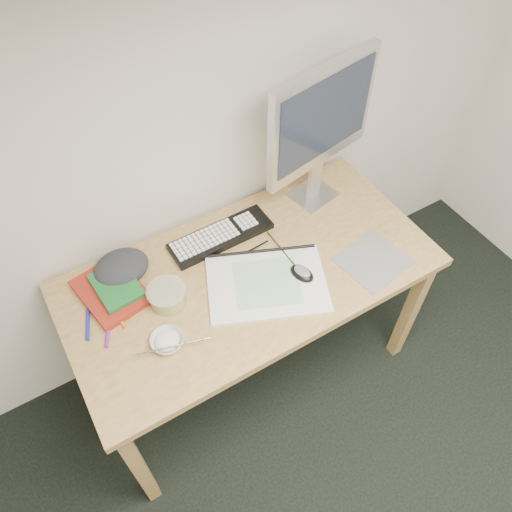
{
  "coord_description": "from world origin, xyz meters",
  "views": [
    {
      "loc": [
        -0.39,
        0.44,
        2.24
      ],
      "look_at": [
        0.2,
        1.43,
        0.83
      ],
      "focal_mm": 35.0,
      "sensor_mm": 36.0,
      "label": 1
    }
  ],
  "objects": [
    {
      "name": "marker_orange",
      "position": [
        -0.32,
        1.5,
        0.76
      ],
      "size": [
        0.02,
        0.13,
        0.01
      ],
      "primitive_type": "cylinder",
      "rotation": [
        0.0,
        1.57,
        1.67
      ],
      "color": "orange",
      "rests_on": "desk"
    },
    {
      "name": "fruit_tub",
      "position": [
        -0.14,
        1.47,
        0.78
      ],
      "size": [
        0.16,
        0.16,
        0.07
      ],
      "primitive_type": "cylinder",
      "rotation": [
        0.0,
        0.0,
        0.15
      ],
      "color": "#E2D54F",
      "rests_on": "desk"
    },
    {
      "name": "mouse",
      "position": [
        0.33,
        1.31,
        0.78
      ],
      "size": [
        0.09,
        0.11,
        0.03
      ],
      "primitive_type": "ellipsoid",
      "rotation": [
        0.0,
        0.0,
        0.27
      ],
      "color": "black",
      "rests_on": "sketchpad"
    },
    {
      "name": "cloth_lump",
      "position": [
        -0.24,
        1.67,
        0.79
      ],
      "size": [
        0.2,
        0.18,
        0.07
      ],
      "primitive_type": "ellipsoid",
      "rotation": [
        0.0,
        0.0,
        -0.27
      ],
      "color": "#222428",
      "rests_on": "desk"
    },
    {
      "name": "marker_purple",
      "position": [
        -0.37,
        1.46,
        0.76
      ],
      "size": [
        0.07,
        0.13,
        0.01
      ],
      "primitive_type": "cylinder",
      "rotation": [
        0.0,
        1.57,
        1.13
      ],
      "color": "#75268E",
      "rests_on": "desk"
    },
    {
      "name": "sketchpad",
      "position": [
        0.2,
        1.35,
        0.76
      ],
      "size": [
        0.52,
        0.46,
        0.01
      ],
      "primitive_type": "cube",
      "rotation": [
        0.0,
        0.0,
        -0.41
      ],
      "color": "white",
      "rests_on": "desk"
    },
    {
      "name": "pencil_pink",
      "position": [
        0.17,
        1.49,
        0.75
      ],
      "size": [
        0.17,
        0.03,
        0.01
      ],
      "primitive_type": "cylinder",
      "rotation": [
        0.0,
        1.57,
        -0.15
      ],
      "color": "pink",
      "rests_on": "desk"
    },
    {
      "name": "book_red",
      "position": [
        -0.31,
        1.6,
        0.76
      ],
      "size": [
        0.24,
        0.3,
        0.03
      ],
      "primitive_type": "cube",
      "rotation": [
        0.0,
        0.0,
        0.18
      ],
      "color": "maroon",
      "rests_on": "desk"
    },
    {
      "name": "monitor",
      "position": [
        0.61,
        1.65,
        1.13
      ],
      "size": [
        0.52,
        0.19,
        0.6
      ],
      "rotation": [
        0.0,
        0.0,
        0.2
      ],
      "color": "silver",
      "rests_on": "desk"
    },
    {
      "name": "chopsticks",
      "position": [
        -0.21,
        1.27,
        0.79
      ],
      "size": [
        0.24,
        0.08,
        0.02
      ],
      "primitive_type": "cylinder",
      "rotation": [
        0.0,
        1.57,
        -0.27
      ],
      "color": "#BCBCBE",
      "rests_on": "rice_bowl"
    },
    {
      "name": "desk",
      "position": [
        0.18,
        1.43,
        0.67
      ],
      "size": [
        1.4,
        0.7,
        0.75
      ],
      "color": "tan",
      "rests_on": "ground"
    },
    {
      "name": "mousepad",
      "position": [
        0.61,
        1.23,
        0.75
      ],
      "size": [
        0.27,
        0.25,
        0.0
      ],
      "primitive_type": "cube",
      "rotation": [
        0.0,
        0.0,
        0.15
      ],
      "color": "slate",
      "rests_on": "desk"
    },
    {
      "name": "pencil_black",
      "position": [
        0.22,
        1.52,
        0.75
      ],
      "size": [
        0.19,
        0.02,
        0.01
      ],
      "primitive_type": "cylinder",
      "rotation": [
        0.0,
        1.57,
        0.08
      ],
      "color": "black",
      "rests_on": "desk"
    },
    {
      "name": "keyboard",
      "position": [
        0.16,
        1.63,
        0.76
      ],
      "size": [
        0.42,
        0.14,
        0.02
      ],
      "primitive_type": "cube",
      "rotation": [
        0.0,
        0.0,
        0.02
      ],
      "color": "black",
      "rests_on": "desk"
    },
    {
      "name": "pencil_tan",
      "position": [
        0.14,
        1.47,
        0.75
      ],
      "size": [
        0.1,
        0.13,
        0.01
      ],
      "primitive_type": "cylinder",
      "rotation": [
        0.0,
        1.57,
        -0.92
      ],
      "color": "tan",
      "rests_on": "desk"
    },
    {
      "name": "marker_blue",
      "position": [
        -0.42,
        1.52,
        0.76
      ],
      "size": [
        0.06,
        0.14,
        0.01
      ],
      "primitive_type": "cylinder",
      "rotation": [
        0.0,
        1.57,
        1.23
      ],
      "color": "#1D1FA1",
      "rests_on": "desk"
    },
    {
      "name": "book_green",
      "position": [
        -0.28,
        1.6,
        0.79
      ],
      "size": [
        0.16,
        0.2,
        0.02
      ],
      "primitive_type": "cube",
      "rotation": [
        0.0,
        0.0,
        0.08
      ],
      "color": "#196528",
      "rests_on": "book_red"
    },
    {
      "name": "rice_bowl",
      "position": [
        -0.22,
        1.31,
        0.77
      ],
      "size": [
        0.14,
        0.14,
        0.03
      ],
      "primitive_type": "imported",
      "rotation": [
        0.0,
        0.0,
        -0.32
      ],
      "color": "white",
      "rests_on": "desk"
    }
  ]
}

